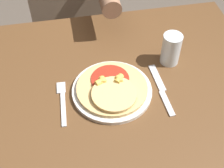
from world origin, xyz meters
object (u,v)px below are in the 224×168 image
at_px(fork, 62,100).
at_px(knife, 162,90).
at_px(dining_table, 128,123).
at_px(plate, 112,91).
at_px(drinking_glass, 171,49).
at_px(pizza, 112,88).

bearing_deg(fork, knife, -3.15).
distance_m(dining_table, plate, 0.14).
height_order(fork, drinking_glass, drinking_glass).
distance_m(plate, drinking_glass, 0.25).
height_order(plate, pizza, pizza).
distance_m(plate, fork, 0.16).
height_order(knife, drinking_glass, drinking_glass).
xyz_separation_m(plate, fork, (-0.16, -0.00, -0.00)).
bearing_deg(dining_table, plate, 135.97).
bearing_deg(pizza, drinking_glass, 26.01).
xyz_separation_m(plate, pizza, (-0.00, -0.01, 0.02)).
relative_size(plate, knife, 1.16).
relative_size(fork, knife, 0.80).
bearing_deg(pizza, dining_table, -40.48).
xyz_separation_m(fork, knife, (0.32, -0.02, 0.00)).
height_order(fork, knife, same).
relative_size(dining_table, plate, 3.75).
bearing_deg(dining_table, fork, 168.81).
distance_m(fork, knife, 0.32).
xyz_separation_m(pizza, drinking_glass, (0.22, 0.11, 0.03)).
xyz_separation_m(knife, drinking_glass, (0.06, 0.13, 0.05)).
height_order(dining_table, fork, fork).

